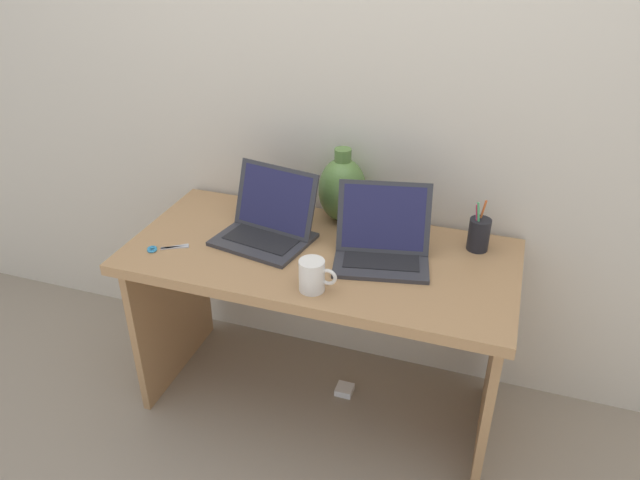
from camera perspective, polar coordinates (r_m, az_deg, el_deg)
ground_plane at (r=2.60m, az=0.00°, el=-14.82°), size 6.00×6.00×0.00m
back_wall at (r=2.28m, az=3.03°, el=13.89°), size 4.40×0.04×2.40m
desk at (r=2.24m, az=0.00°, el=-4.61°), size 1.39×0.65×0.72m
laptop_left at (r=2.23m, az=-4.85°, el=1.82°), size 0.37×0.32×0.25m
laptop_right at (r=2.11m, az=5.92°, el=0.03°), size 0.37×0.32×0.25m
green_vase at (r=2.32m, az=2.12°, el=4.84°), size 0.18×0.18×0.29m
coffee_mug at (r=1.93m, az=-0.70°, el=-3.37°), size 0.13×0.08×0.11m
pen_cup at (r=2.22m, az=14.77°, el=0.57°), size 0.08×0.08×0.19m
scissors at (r=2.24m, az=-14.86°, el=-0.78°), size 0.14×0.10×0.01m
power_brick at (r=2.62m, az=2.33°, el=-13.95°), size 0.07×0.07×0.03m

